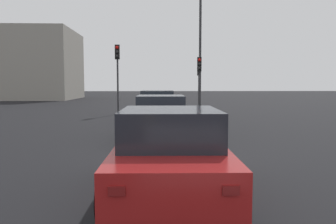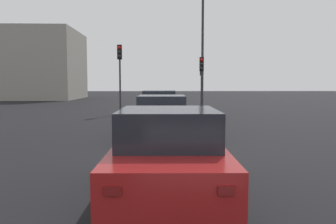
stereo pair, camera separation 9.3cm
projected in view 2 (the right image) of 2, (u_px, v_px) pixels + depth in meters
ground_plane at (169, 158)px, 9.31m from camera, size 160.00×160.00×0.20m
car_silver_lead at (159, 106)px, 17.71m from camera, size 4.52×2.16×1.58m
car_black_second at (162, 118)px, 11.77m from camera, size 4.37×2.07×1.53m
car_red_third at (168, 152)px, 5.94m from camera, size 4.23×2.12×1.50m
traffic_light_near_left at (202, 76)px, 28.93m from camera, size 0.33×0.30×3.53m
traffic_light_near_right at (120, 65)px, 21.20m from camera, size 0.32×0.29×4.35m
traffic_light_far_left at (202, 73)px, 21.81m from camera, size 0.33×0.30×3.63m
street_lamp_kerbside at (203, 39)px, 22.48m from camera, size 0.56×0.36×8.40m
building_facade_left at (35, 65)px, 43.01m from camera, size 10.70×11.05×8.57m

